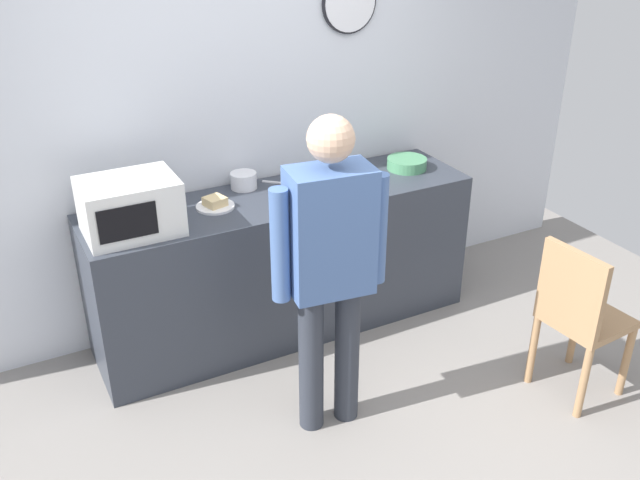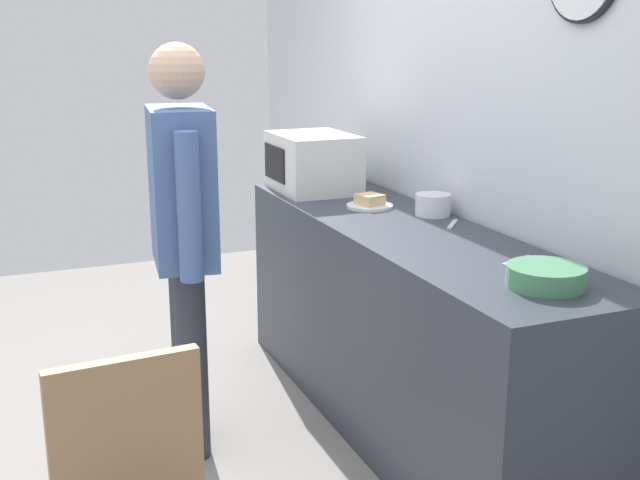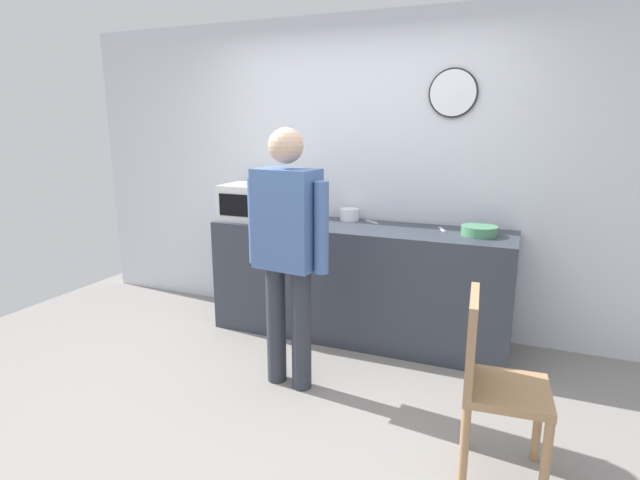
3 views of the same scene
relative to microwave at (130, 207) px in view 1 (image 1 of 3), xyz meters
name	(u,v)px [view 1 (image 1 of 3)]	position (x,y,z in m)	size (l,w,h in m)	color
ground_plane	(361,449)	(0.78, -1.14, -1.08)	(6.00, 6.00, 0.00)	gray
back_wall	(234,122)	(0.78, 0.46, 0.22)	(5.40, 0.13, 2.60)	silver
kitchen_counter	(284,263)	(0.92, 0.08, -0.62)	(2.39, 0.62, 0.93)	#333842
microwave	(130,207)	(0.00, 0.00, 0.00)	(0.50, 0.39, 0.30)	silver
sandwich_plate	(215,204)	(0.50, 0.09, -0.13)	(0.22, 0.22, 0.07)	white
salad_bowl	(407,163)	(1.83, 0.10, -0.11)	(0.26, 0.26, 0.07)	#4C8E60
cereal_bowl	(244,181)	(0.76, 0.29, -0.10)	(0.16, 0.16, 0.10)	white
fork_utensil	(362,171)	(1.55, 0.19, -0.15)	(0.17, 0.02, 0.01)	silver
spoon_utensil	(275,182)	(0.96, 0.27, -0.15)	(0.17, 0.02, 0.01)	silver
person_standing	(330,258)	(0.74, -0.86, -0.08)	(0.59, 0.29, 1.71)	#2D323C
wooden_chair	(579,315)	(2.04, -1.28, -0.56)	(0.43, 0.43, 0.94)	#A87F56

